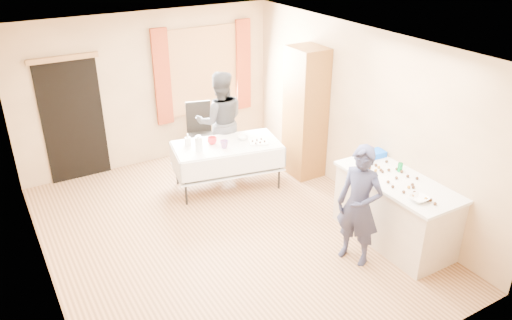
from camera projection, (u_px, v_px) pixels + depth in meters
floor at (226, 234)px, 6.87m from camera, size 4.50×5.50×0.02m
ceiling at (220, 45)px, 5.73m from camera, size 4.50×5.50×0.02m
wall_back at (149, 90)px, 8.44m from camera, size 4.50×0.02×2.60m
wall_front at (373, 267)px, 4.16m from camera, size 4.50×0.02×2.60m
wall_left at (32, 193)px, 5.27m from camera, size 0.02×5.50×2.60m
wall_right at (360, 116)px, 7.33m from camera, size 0.02×5.50×2.60m
window_frame at (203, 70)px, 8.78m from camera, size 1.32×0.06×1.52m
window_pane at (204, 71)px, 8.77m from camera, size 1.20×0.02×1.40m
curtain_left at (162, 78)px, 8.38m from camera, size 0.28×0.06×1.65m
curtain_right at (243, 65)px, 9.09m from camera, size 0.28×0.06×1.65m
doorway at (73, 121)px, 7.96m from camera, size 0.95×0.04×2.00m
door_lintel at (63, 58)px, 7.49m from camera, size 1.05×0.06×0.08m
cabinet at (305, 113)px, 8.07m from camera, size 0.50×0.60×2.15m
counter at (395, 210)px, 6.57m from camera, size 0.80×1.68×0.91m
party_table at (227, 161)px, 7.90m from camera, size 1.79×1.15×0.75m
chair at (201, 144)px, 8.82m from camera, size 0.54×0.54×1.05m
girl at (359, 206)px, 6.04m from camera, size 0.84×0.78×1.56m
woman at (221, 122)px, 8.31m from camera, size 1.25×1.18×1.72m
soda_can at (400, 167)px, 6.55m from camera, size 0.07×0.07×0.12m
mixing_bowl at (419, 199)px, 5.88m from camera, size 0.23×0.23×0.05m
foam_block at (367, 161)px, 6.76m from camera, size 0.17×0.14×0.08m
blue_basket at (374, 154)px, 6.97m from camera, size 0.31×0.22×0.08m
pitcher at (199, 144)px, 7.49m from camera, size 0.14×0.14×0.22m
cup_red at (212, 141)px, 7.74m from camera, size 0.18×0.18×0.11m
cup_rainbow at (224, 144)px, 7.61m from camera, size 0.14×0.14×0.12m
small_bowl at (243, 138)px, 7.91m from camera, size 0.20×0.20×0.05m
pastry_tray at (259, 143)px, 7.78m from camera, size 0.34×0.30×0.02m
bottle at (188, 139)px, 7.68m from camera, size 0.13×0.13×0.19m
cake_balls at (398, 180)px, 6.32m from camera, size 0.48×1.16×0.04m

